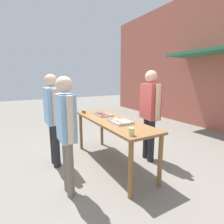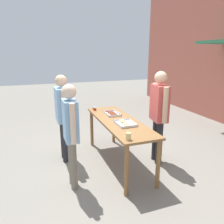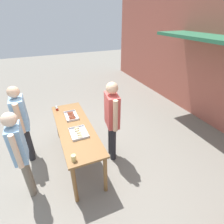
{
  "view_description": "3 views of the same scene",
  "coord_description": "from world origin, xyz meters",
  "px_view_note": "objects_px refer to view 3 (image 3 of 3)",
  "views": [
    {
      "loc": [
        2.79,
        -1.57,
        1.66
      ],
      "look_at": [
        0.0,
        0.0,
        1.04
      ],
      "focal_mm": 28.0,
      "sensor_mm": 36.0,
      "label": 1
    },
    {
      "loc": [
        3.67,
        -1.47,
        2.14
      ],
      "look_at": [
        -0.43,
        0.02,
        0.94
      ],
      "focal_mm": 35.0,
      "sensor_mm": 36.0,
      "label": 2
    },
    {
      "loc": [
        3.02,
        -0.46,
        2.91
      ],
      "look_at": [
        0.21,
        0.74,
        1.17
      ],
      "focal_mm": 28.0,
      "sensor_mm": 36.0,
      "label": 3
    }
  ],
  "objects_px": {
    "food_tray_buns": "(78,133)",
    "beer_cup": "(74,158)",
    "condiment_jar_mustard": "(57,107)",
    "person_customer_with_cup": "(19,149)",
    "person_server_behind_table": "(112,116)",
    "condiment_jar_ketchup": "(57,109)",
    "person_customer_holding_hotdog": "(21,119)",
    "food_tray_sausages": "(71,116)"
  },
  "relations": [
    {
      "from": "condiment_jar_ketchup",
      "to": "person_server_behind_table",
      "type": "relative_size",
      "value": 0.04
    },
    {
      "from": "beer_cup",
      "to": "condiment_jar_mustard",
      "type": "bearing_deg",
      "value": -179.72
    },
    {
      "from": "condiment_jar_mustard",
      "to": "beer_cup",
      "type": "distance_m",
      "value": 1.87
    },
    {
      "from": "food_tray_sausages",
      "to": "condiment_jar_ketchup",
      "type": "xyz_separation_m",
      "value": [
        -0.43,
        -0.25,
        0.02
      ]
    },
    {
      "from": "condiment_jar_mustard",
      "to": "person_customer_with_cup",
      "type": "xyz_separation_m",
      "value": [
        1.42,
        -0.76,
        0.1
      ]
    },
    {
      "from": "food_tray_sausages",
      "to": "person_server_behind_table",
      "type": "relative_size",
      "value": 0.24
    },
    {
      "from": "food_tray_sausages",
      "to": "food_tray_buns",
      "type": "xyz_separation_m",
      "value": [
        0.69,
        -0.0,
        0.0
      ]
    },
    {
      "from": "person_customer_holding_hotdog",
      "to": "condiment_jar_ketchup",
      "type": "bearing_deg",
      "value": -65.6
    },
    {
      "from": "person_customer_with_cup",
      "to": "condiment_jar_ketchup",
      "type": "bearing_deg",
      "value": -29.28
    },
    {
      "from": "beer_cup",
      "to": "person_customer_with_cup",
      "type": "relative_size",
      "value": 0.06
    },
    {
      "from": "beer_cup",
      "to": "person_customer_holding_hotdog",
      "type": "xyz_separation_m",
      "value": [
        -1.44,
        -0.76,
        0.09
      ]
    },
    {
      "from": "beer_cup",
      "to": "person_server_behind_table",
      "type": "xyz_separation_m",
      "value": [
        -0.73,
        0.96,
        0.14
      ]
    },
    {
      "from": "food_tray_buns",
      "to": "person_customer_with_cup",
      "type": "distance_m",
      "value": 1.03
    },
    {
      "from": "beer_cup",
      "to": "person_customer_with_cup",
      "type": "bearing_deg",
      "value": -120.72
    },
    {
      "from": "food_tray_buns",
      "to": "condiment_jar_ketchup",
      "type": "relative_size",
      "value": 6.33
    },
    {
      "from": "person_server_behind_table",
      "to": "person_customer_holding_hotdog",
      "type": "relative_size",
      "value": 1.04
    },
    {
      "from": "beer_cup",
      "to": "person_server_behind_table",
      "type": "bearing_deg",
      "value": 127.04
    },
    {
      "from": "person_customer_with_cup",
      "to": "food_tray_buns",
      "type": "bearing_deg",
      "value": -77.57
    },
    {
      "from": "food_tray_buns",
      "to": "person_server_behind_table",
      "type": "distance_m",
      "value": 0.75
    },
    {
      "from": "person_server_behind_table",
      "to": "person_customer_with_cup",
      "type": "bearing_deg",
      "value": -72.33
    },
    {
      "from": "condiment_jar_ketchup",
      "to": "person_server_behind_table",
      "type": "distance_m",
      "value": 1.45
    },
    {
      "from": "food_tray_buns",
      "to": "person_customer_holding_hotdog",
      "type": "relative_size",
      "value": 0.24
    },
    {
      "from": "food_tray_buns",
      "to": "beer_cup",
      "type": "bearing_deg",
      "value": -19.38
    },
    {
      "from": "condiment_jar_mustard",
      "to": "person_customer_holding_hotdog",
      "type": "height_order",
      "value": "person_customer_holding_hotdog"
    },
    {
      "from": "condiment_jar_ketchup",
      "to": "food_tray_buns",
      "type": "bearing_deg",
      "value": 12.64
    },
    {
      "from": "food_tray_sausages",
      "to": "beer_cup",
      "type": "distance_m",
      "value": 1.38
    },
    {
      "from": "beer_cup",
      "to": "person_server_behind_table",
      "type": "height_order",
      "value": "person_server_behind_table"
    },
    {
      "from": "food_tray_sausages",
      "to": "condiment_jar_mustard",
      "type": "distance_m",
      "value": 0.57
    },
    {
      "from": "food_tray_buns",
      "to": "condiment_jar_mustard",
      "type": "distance_m",
      "value": 1.23
    },
    {
      "from": "food_tray_sausages",
      "to": "person_customer_holding_hotdog",
      "type": "height_order",
      "value": "person_customer_holding_hotdog"
    },
    {
      "from": "food_tray_buns",
      "to": "condiment_jar_mustard",
      "type": "height_order",
      "value": "condiment_jar_mustard"
    },
    {
      "from": "person_customer_with_cup",
      "to": "person_customer_holding_hotdog",
      "type": "bearing_deg",
      "value": -0.42
    },
    {
      "from": "condiment_jar_mustard",
      "to": "food_tray_buns",
      "type": "bearing_deg",
      "value": 11.57
    },
    {
      "from": "food_tray_buns",
      "to": "beer_cup",
      "type": "relative_size",
      "value": 3.78
    },
    {
      "from": "condiment_jar_mustard",
      "to": "condiment_jar_ketchup",
      "type": "distance_m",
      "value": 0.09
    },
    {
      "from": "person_server_behind_table",
      "to": "condiment_jar_ketchup",
      "type": "bearing_deg",
      "value": -128.61
    },
    {
      "from": "food_tray_sausages",
      "to": "person_server_behind_table",
      "type": "distance_m",
      "value": 0.98
    },
    {
      "from": "person_customer_holding_hotdog",
      "to": "person_customer_with_cup",
      "type": "xyz_separation_m",
      "value": [
        0.98,
        -0.01,
        -0.0
      ]
    },
    {
      "from": "condiment_jar_mustard",
      "to": "person_customer_with_cup",
      "type": "relative_size",
      "value": 0.04
    },
    {
      "from": "condiment_jar_ketchup",
      "to": "person_customer_holding_hotdog",
      "type": "xyz_separation_m",
      "value": [
        0.35,
        -0.74,
        0.11
      ]
    },
    {
      "from": "person_server_behind_table",
      "to": "person_customer_with_cup",
      "type": "distance_m",
      "value": 1.75
    },
    {
      "from": "food_tray_sausages",
      "to": "condiment_jar_mustard",
      "type": "bearing_deg",
      "value": -154.09
    }
  ]
}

